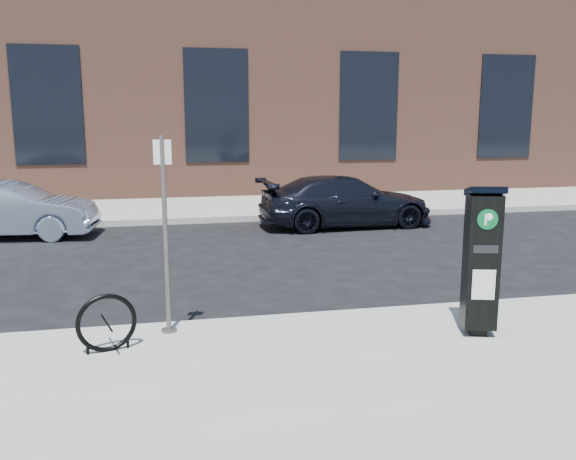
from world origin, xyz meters
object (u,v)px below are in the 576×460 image
object	(u,v)px
parking_kiosk	(481,259)
car_dark	(346,201)
bike_rack	(107,323)
car_silver	(7,210)
sign_pole	(166,237)

from	to	relation	value
parking_kiosk	car_dark	xyz separation A→B (m)	(0.84, 8.01, -0.44)
parking_kiosk	bike_rack	distance (m)	4.34
car_dark	parking_kiosk	bearing A→B (deg)	171.51
bike_rack	car_silver	world-z (taller)	car_silver
car_silver	parking_kiosk	bearing A→B (deg)	-132.96
parking_kiosk	bike_rack	bearing A→B (deg)	-169.13
parking_kiosk	car_silver	bearing A→B (deg)	146.21
parking_kiosk	sign_pole	distance (m)	3.72
sign_pole	bike_rack	size ratio (longest dim) A/B	3.54
car_dark	bike_rack	bearing A→B (deg)	143.71
car_silver	car_dark	size ratio (longest dim) A/B	0.89
sign_pole	car_silver	bearing A→B (deg)	123.55
sign_pole	car_dark	size ratio (longest dim) A/B	0.54
parking_kiosk	bike_rack	size ratio (longest dim) A/B	2.70
car_silver	car_dark	xyz separation A→B (m)	(7.87, -0.17, -0.01)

